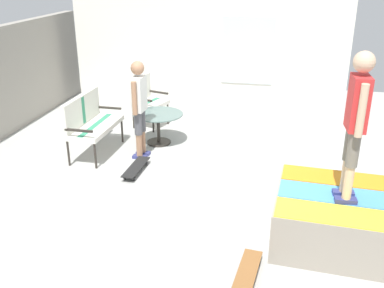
% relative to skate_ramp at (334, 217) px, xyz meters
% --- Properties ---
extents(ground_plane, '(12.00, 12.00, 0.10)m').
position_rel_skate_ramp_xyz_m(ground_plane, '(1.05, 1.89, -0.35)').
color(ground_plane, '#A8A8A3').
extents(house_facade, '(0.23, 6.00, 2.63)m').
position_rel_skate_ramp_xyz_m(house_facade, '(4.85, 2.37, 1.02)').
color(house_facade, white).
rests_on(house_facade, ground_plane).
extents(skate_ramp, '(1.49, 2.18, 0.61)m').
position_rel_skate_ramp_xyz_m(skate_ramp, '(0.00, 0.00, 0.00)').
color(skate_ramp, gray).
rests_on(skate_ramp, ground_plane).
extents(patio_bench, '(1.26, 0.58, 1.02)m').
position_rel_skate_ramp_xyz_m(patio_bench, '(1.89, 3.89, 0.31)').
color(patio_bench, '#2D2823').
rests_on(patio_bench, ground_plane).
extents(patio_chair_near_house, '(0.76, 0.71, 1.02)m').
position_rel_skate_ramp_xyz_m(patio_chair_near_house, '(3.44, 3.37, 0.31)').
color(patio_chair_near_house, '#2D2823').
rests_on(patio_chair_near_house, ground_plane).
extents(patio_table, '(0.90, 0.90, 0.57)m').
position_rel_skate_ramp_xyz_m(patio_table, '(2.55, 2.86, 0.10)').
color(patio_table, '#2D2823').
rests_on(patio_table, ground_plane).
extents(person_watching, '(0.48, 0.25, 1.64)m').
position_rel_skate_ramp_xyz_m(person_watching, '(1.90, 2.99, 0.65)').
color(person_watching, navy).
rests_on(person_watching, ground_plane).
extents(person_skater, '(0.48, 0.25, 1.67)m').
position_rel_skate_ramp_xyz_m(person_skater, '(-0.09, -0.07, 1.27)').
color(person_skater, navy).
rests_on(person_skater, skate_ramp).
extents(skateboard_by_bench, '(0.81, 0.23, 0.10)m').
position_rel_skate_ramp_xyz_m(skateboard_by_bench, '(1.28, 2.88, -0.22)').
color(skateboard_by_bench, black).
rests_on(skateboard_by_bench, ground_plane).
extents(skateboard_spare, '(0.82, 0.28, 0.10)m').
position_rel_skate_ramp_xyz_m(skateboard_spare, '(-0.96, 0.93, -0.22)').
color(skateboard_spare, brown).
rests_on(skateboard_spare, ground_plane).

